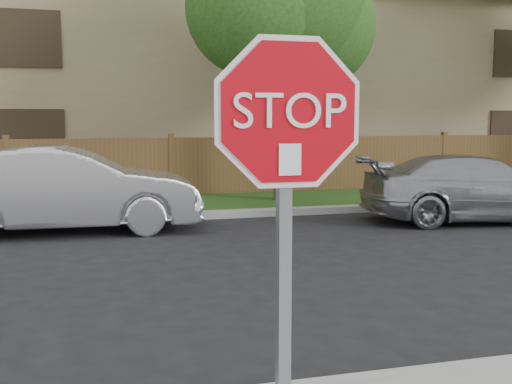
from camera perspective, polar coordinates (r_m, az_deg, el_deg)
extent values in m
cube|color=gray|center=(12.67, -6.20, -2.24)|extent=(70.00, 0.30, 0.15)
cube|color=#1E4714|center=(14.28, -7.21, -1.25)|extent=(70.00, 3.00, 0.12)
cube|color=brown|center=(15.78, -8.03, 2.23)|extent=(70.00, 0.12, 1.60)
cube|color=#9C8760|center=(21.31, -9.97, 9.37)|extent=(34.00, 8.00, 6.00)
cylinder|color=#382B21|center=(14.58, 2.58, 6.46)|extent=(0.44, 0.44, 3.92)
sphere|color=#204715|center=(15.31, 5.61, 15.40)|extent=(3.00, 3.00, 3.00)
sphere|color=#204715|center=(14.19, -0.08, 17.24)|extent=(3.20, 3.20, 3.20)
cube|color=gray|center=(3.04, 2.63, -9.67)|extent=(0.07, 0.06, 2.30)
cylinder|color=white|center=(2.85, 3.13, 7.56)|extent=(1.01, 0.02, 1.01)
cylinder|color=#B50611|center=(2.84, 3.20, 7.56)|extent=(0.93, 0.02, 0.93)
cube|color=white|center=(2.83, 3.26, 3.10)|extent=(0.11, 0.00, 0.15)
imported|color=#BBBBC0|center=(11.63, -17.47, 0.24)|extent=(4.91, 1.87, 1.60)
imported|color=#97989E|center=(13.09, 20.25, 0.33)|extent=(4.93, 2.63, 1.36)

